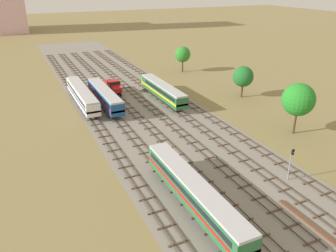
# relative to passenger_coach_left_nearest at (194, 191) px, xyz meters

# --- Properties ---
(ground_plane) EXTENTS (480.00, 480.00, 0.00)m
(ground_plane) POSITION_rel_passenger_coach_left_nearest_xyz_m (6.65, 40.77, -2.61)
(ground_plane) COLOR olive
(ballast_bed) EXTENTS (26.16, 176.00, 0.01)m
(ballast_bed) POSITION_rel_passenger_coach_left_nearest_xyz_m (6.65, 40.77, -2.61)
(ballast_bed) COLOR gray
(ballast_bed) RESTS_ON ground
(track_far_left) EXTENTS (2.40, 126.00, 0.29)m
(track_far_left) POSITION_rel_passenger_coach_left_nearest_xyz_m (-4.43, 41.77, -2.48)
(track_far_left) COLOR #47382D
(track_far_left) RESTS_ON ground
(track_left) EXTENTS (2.40, 126.00, 0.29)m
(track_left) POSITION_rel_passenger_coach_left_nearest_xyz_m (0.00, 41.77, -2.48)
(track_left) COLOR #47382D
(track_left) RESTS_ON ground
(track_centre_left) EXTENTS (2.40, 126.00, 0.29)m
(track_centre_left) POSITION_rel_passenger_coach_left_nearest_xyz_m (4.43, 41.77, -2.48)
(track_centre_left) COLOR #47382D
(track_centre_left) RESTS_ON ground
(track_centre) EXTENTS (2.40, 126.00, 0.29)m
(track_centre) POSITION_rel_passenger_coach_left_nearest_xyz_m (8.86, 41.77, -2.48)
(track_centre) COLOR #47382D
(track_centre) RESTS_ON ground
(track_centre_right) EXTENTS (2.40, 126.00, 0.29)m
(track_centre_right) POSITION_rel_passenger_coach_left_nearest_xyz_m (13.30, 41.77, -2.48)
(track_centre_right) COLOR #47382D
(track_centre_right) RESTS_ON ground
(track_right) EXTENTS (2.40, 126.00, 0.29)m
(track_right) POSITION_rel_passenger_coach_left_nearest_xyz_m (17.73, 41.77, -2.48)
(track_right) COLOR #47382D
(track_right) RESTS_ON ground
(passenger_coach_left_nearest) EXTENTS (2.96, 22.00, 3.80)m
(passenger_coach_left_nearest) POSITION_rel_passenger_coach_left_nearest_xyz_m (0.00, 0.00, 0.00)
(passenger_coach_left_nearest) COLOR #286638
(passenger_coach_left_nearest) RESTS_ON ground
(diesel_railcar_centre_right_near) EXTENTS (2.96, 20.50, 3.80)m
(diesel_railcar_centre_right_near) POSITION_rel_passenger_coach_left_nearest_xyz_m (13.30, 38.93, -0.02)
(diesel_railcar_centre_right_near) COLOR #286638
(diesel_railcar_centre_right_near) RESTS_ON ground
(diesel_railcar_left_mid) EXTENTS (2.96, 20.50, 3.80)m
(diesel_railcar_left_mid) POSITION_rel_passenger_coach_left_nearest_xyz_m (-0.00, 40.87, -0.02)
(diesel_railcar_left_mid) COLOR #194C8C
(diesel_railcar_left_mid) RESTS_ON ground
(passenger_coach_far_left_midfar) EXTENTS (2.96, 22.00, 3.80)m
(passenger_coach_far_left_midfar) POSITION_rel_passenger_coach_left_nearest_xyz_m (-4.43, 43.68, 0.00)
(passenger_coach_far_left_midfar) COLOR white
(passenger_coach_far_left_midfar) RESTS_ON ground
(shunter_loco_centre_left_far) EXTENTS (2.74, 8.46, 3.10)m
(shunter_loco_centre_left_far) POSITION_rel_passenger_coach_left_nearest_xyz_m (4.43, 49.40, -0.60)
(shunter_loco_centre_left_far) COLOR red
(shunter_loco_centre_left_far) RESTS_ON ground
(signal_post_nearest) EXTENTS (0.28, 0.47, 5.04)m
(signal_post_nearest) POSITION_rel_passenger_coach_left_nearest_xyz_m (15.51, 0.13, 0.61)
(signal_post_nearest) COLOR gray
(signal_post_nearest) RESTS_ON ground
(lineside_tree_0) EXTENTS (5.93, 5.93, 9.56)m
(lineside_tree_0) POSITION_rel_passenger_coach_left_nearest_xyz_m (27.86, 12.04, 3.96)
(lineside_tree_0) COLOR #4C331E
(lineside_tree_0) RESTS_ON ground
(lineside_tree_1) EXTENTS (4.92, 4.92, 7.57)m
(lineside_tree_1) POSITION_rel_passenger_coach_left_nearest_xyz_m (31.70, 33.39, 2.48)
(lineside_tree_1) COLOR #4C331E
(lineside_tree_1) RESTS_ON ground
(lineside_tree_3) EXTENTS (4.70, 4.70, 7.76)m
(lineside_tree_3) POSITION_rel_passenger_coach_left_nearest_xyz_m (29.77, 61.00, 2.77)
(lineside_tree_3) COLOR #4C331E
(lineside_tree_3) RESTS_ON ground
(spare_rail_bundle) EXTENTS (0.60, 10.00, 0.24)m
(spare_rail_bundle) POSITION_rel_passenger_coach_left_nearest_xyz_m (11.01, -8.48, -2.49)
(spare_rail_bundle) COLOR brown
(spare_rail_bundle) RESTS_ON ground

